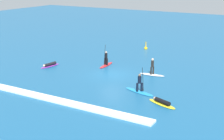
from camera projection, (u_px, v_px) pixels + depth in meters
The scene contains 8 objects.
ground_plane at pixel (112, 75), 34.73m from camera, with size 120.00×120.00×0.00m, color #195684.
surfer_on_yellow_board at pixel (162, 102), 26.74m from camera, with size 2.83×1.66×0.44m.
surfer_on_blue_board at pixel (139, 88), 29.44m from camera, with size 3.30×1.59×2.28m.
surfer_on_white_board at pixel (152, 71), 34.45m from camera, with size 2.69×0.90×1.79m.
surfer_on_red_board at pixel (106, 62), 38.09m from camera, with size 0.91×3.10×2.37m.
surfer_on_purple_board at pixel (50, 65), 37.80m from camera, with size 0.94×2.75×0.42m.
marker_buoy at pixel (146, 48), 46.45m from camera, with size 0.49×0.49×1.17m.
wave_crest at pixel (57, 100), 27.42m from camera, with size 17.21×0.90×0.18m, color white.
Camera 1 is at (17.00, -28.58, 10.02)m, focal length 53.76 mm.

